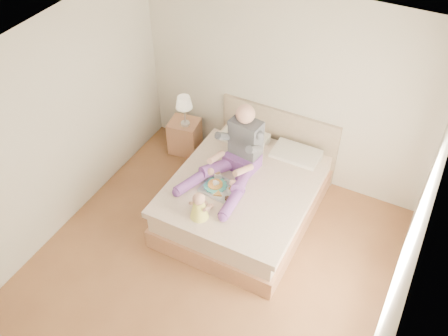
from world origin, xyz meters
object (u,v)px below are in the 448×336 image
at_px(bed, 247,193).
at_px(adult, 236,156).
at_px(nightstand, 185,136).
at_px(baby, 200,207).
at_px(tray, 222,188).

bearing_deg(bed, adult, 176.95).
height_order(bed, nightstand, bed).
xyz_separation_m(nightstand, baby, (1.16, -1.56, 0.50)).
xyz_separation_m(nightstand, adult, (1.20, -0.70, 0.63)).
bearing_deg(adult, tray, -84.11).
relative_size(bed, adult, 1.81).
relative_size(nightstand, tray, 1.04).
distance_m(nightstand, adult, 1.52).
relative_size(bed, tray, 4.35).
relative_size(bed, baby, 6.02).
bearing_deg(bed, tray, -118.53).
bearing_deg(adult, bed, 5.11).
relative_size(nightstand, baby, 1.43).
bearing_deg(baby, bed, 81.28).
bearing_deg(tray, adult, 93.59).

